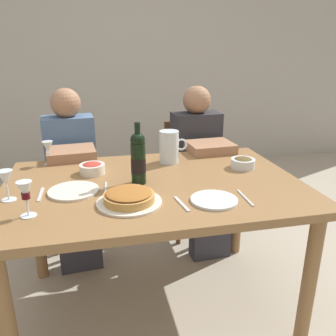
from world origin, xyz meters
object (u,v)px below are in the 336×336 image
Objects in this scene: wine_glass_left_diner at (48,148)px; wine_glass_centre at (25,192)px; olive_bowl at (243,162)px; diner_right at (201,164)px; chair_left at (73,176)px; water_pitcher at (169,149)px; wine_bottle at (138,158)px; baked_tart at (129,198)px; dining_table at (154,199)px; chair_right at (190,169)px; dinner_plate_left_setting at (74,191)px; diner_left at (73,171)px; wine_glass_right_diner at (6,180)px; dinner_plate_right_setting at (214,200)px; salad_bowl at (92,168)px.

wine_glass_left_diner is 0.92× the size of wine_glass_centre.
diner_right is at bearing 98.87° from olive_bowl.
water_pitcher is at bearing 129.73° from chair_left.
wine_bottle is at bearing -41.03° from wine_glass_left_diner.
wine_glass_centre is (-0.49, -0.26, -0.03)m from wine_bottle.
baked_tart is at bearing -58.24° from wine_glass_left_diner.
chair_right reaches higher than dining_table.
dinner_plate_left_setting is at bearing 51.59° from wine_glass_centre.
water_pitcher is at bearing 32.14° from dinner_plate_left_setting.
baked_tart is 0.96m from diner_left.
dining_table is 1.29× the size of diner_left.
wine_bottle reaches higher than dining_table.
wine_bottle is at bearing 55.61° from chair_right.
diner_right is at bearing 54.20° from dining_table.
wine_glass_centre is 1.37m from diner_right.
wine_glass_right_diner is at bearing 28.61° from diner_right.
dinner_plate_left_setting reaches higher than dining_table.
olive_bowl is 1.15m from diner_left.
diner_right is at bearing 46.89° from water_pitcher.
baked_tart is at bearing -16.02° from wine_glass_right_diner.
dinner_plate_right_setting is 1.41m from chair_left.
diner_right is (0.76, 0.43, -0.18)m from salad_bowl.
salad_bowl is at bearing 101.11° from diner_left.
water_pitcher reaches higher than salad_bowl.
wine_glass_right_diner is at bearing 166.71° from dinner_plate_right_setting.
wine_bottle is 2.24× the size of wine_glass_left_diner.
wine_glass_centre reaches higher than chair_right.
diner_right reaches higher than wine_bottle.
dinner_plate_left_setting is at bearing -71.62° from wine_glass_left_diner.
salad_bowl is 0.16× the size of chair_left.
wine_bottle is 0.81m from diner_left.
dining_table is 0.39m from salad_bowl.
salad_bowl is 0.26m from dinner_plate_left_setting.
salad_bowl is 1.01× the size of olive_bowl.
baked_tart is 0.33× the size of chair_right.
diner_right is (1.00, 0.21, -0.24)m from wine_glass_left_diner.
olive_bowl reaches higher than dinner_plate_left_setting.
wine_glass_left_diner is at bearing 21.06° from chair_right.
salad_bowl is (-0.30, 0.21, 0.12)m from dining_table.
wine_bottle reaches higher than olive_bowl.
olive_bowl is at bearing 25.85° from baked_tart.
diner_left reaches higher than salad_bowl.
chair_right is at bearing 24.20° from wine_glass_left_diner.
diner_left reaches higher than olive_bowl.
water_pitcher is 0.91m from wine_glass_right_diner.
wine_glass_right_diner reaches higher than dinner_plate_right_setting.
chair_right is at bearing 58.75° from wine_bottle.
salad_bowl is (-0.15, 0.43, 0.00)m from baked_tart.
dining_table is 10.89× the size of salad_bowl.
wine_glass_centre is (-1.10, -0.37, 0.07)m from olive_bowl.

